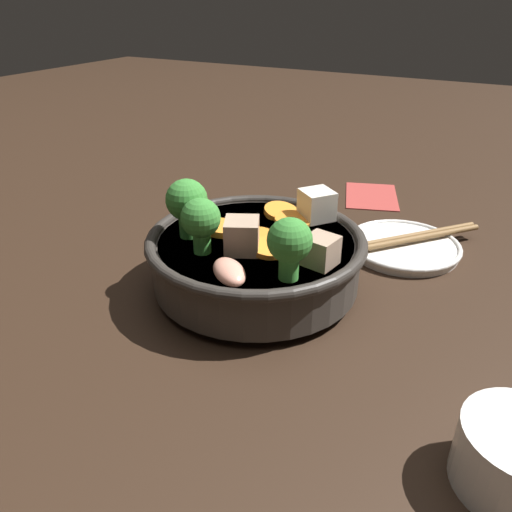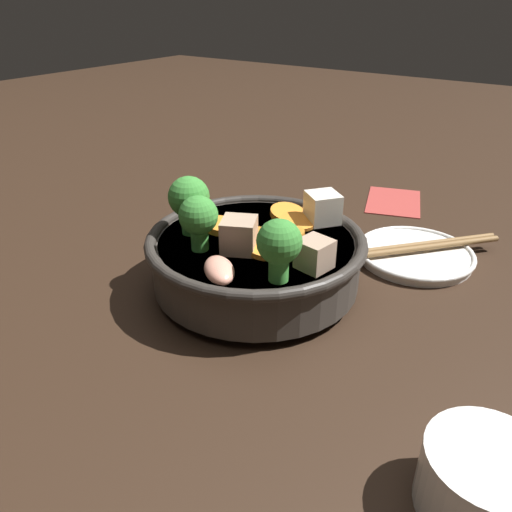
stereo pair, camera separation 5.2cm
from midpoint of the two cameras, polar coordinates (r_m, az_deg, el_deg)
ground_plane at (r=0.54m, az=-2.76°, el=-3.76°), size 3.00×3.00×0.00m
stirfry_bowl at (r=0.51m, az=-2.98°, el=0.27°), size 0.23×0.23×0.12m
side_saucer at (r=0.63m, az=14.23°, el=1.06°), size 0.14×0.14×0.01m
napkin at (r=0.79m, az=11.24°, el=6.73°), size 0.13×0.11×0.00m
chopsticks_pair at (r=0.62m, az=14.33°, el=1.84°), size 0.17×0.15×0.01m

